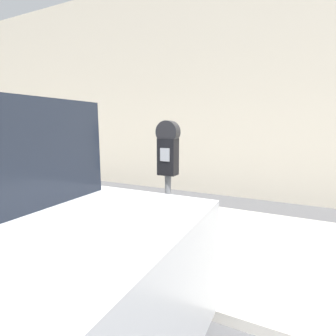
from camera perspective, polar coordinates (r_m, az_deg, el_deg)
sidewalk at (r=3.82m, az=10.46°, el=-15.53°), size 24.00×2.80×0.10m
building_facade at (r=6.24m, az=18.46°, el=17.09°), size 24.00×0.30×5.07m
parking_meter at (r=2.41m, az=-0.00°, el=-0.41°), size 0.21×0.13×1.59m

